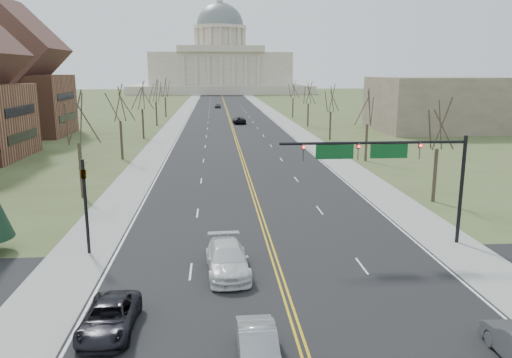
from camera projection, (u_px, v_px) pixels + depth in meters
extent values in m
cube|color=black|center=(229.00, 116.00, 126.27)|extent=(20.00, 380.00, 0.01)
cube|color=black|center=(287.00, 300.00, 25.00)|extent=(120.00, 14.00, 0.01)
cube|color=gray|center=(181.00, 116.00, 125.31)|extent=(4.00, 380.00, 0.03)
cube|color=gray|center=(276.00, 115.00, 127.23)|extent=(4.00, 380.00, 0.03)
cube|color=gold|center=(229.00, 116.00, 126.27)|extent=(0.42, 380.00, 0.01)
cube|color=silver|center=(190.00, 116.00, 125.48)|extent=(0.15, 380.00, 0.01)
cube|color=silver|center=(267.00, 116.00, 127.06)|extent=(0.15, 380.00, 0.01)
cube|color=beige|center=(221.00, 88.00, 262.17)|extent=(90.00, 60.00, 4.00)
cube|color=beige|center=(221.00, 69.00, 260.04)|extent=(70.00, 40.00, 16.00)
cube|color=beige|center=(221.00, 49.00, 238.05)|extent=(42.00, 3.00, 3.00)
cylinder|color=beige|center=(220.00, 41.00, 257.05)|extent=(24.00, 24.00, 12.00)
cylinder|color=beige|center=(220.00, 27.00, 255.60)|extent=(27.00, 27.00, 1.60)
ellipsoid|color=slate|center=(220.00, 26.00, 255.43)|extent=(24.00, 24.00, 22.80)
cylinder|color=black|center=(461.00, 190.00, 32.54)|extent=(0.24, 0.24, 7.20)
cylinder|color=black|center=(374.00, 143.00, 31.38)|extent=(12.00, 0.18, 0.18)
imported|color=black|center=(419.00, 151.00, 31.74)|extent=(0.35, 0.40, 1.10)
sphere|color=#FF0C0C|center=(421.00, 146.00, 31.52)|extent=(0.18, 0.18, 0.18)
imported|color=black|center=(358.00, 152.00, 31.42)|extent=(0.35, 0.40, 1.10)
sphere|color=#FF0C0C|center=(359.00, 146.00, 31.20)|extent=(0.18, 0.18, 0.18)
imported|color=black|center=(303.00, 152.00, 31.14)|extent=(0.35, 0.40, 1.10)
sphere|color=#FF0C0C|center=(304.00, 147.00, 30.91)|extent=(0.18, 0.18, 0.18)
cube|color=#0C4C1E|center=(389.00, 151.00, 31.58)|extent=(2.40, 0.12, 0.90)
cube|color=#0C4C1E|center=(335.00, 152.00, 31.30)|extent=(2.40, 0.12, 0.90)
cylinder|color=black|center=(86.00, 207.00, 30.74)|extent=(0.20, 0.20, 6.00)
imported|color=black|center=(83.00, 172.00, 30.28)|extent=(0.32, 0.36, 0.99)
cylinder|color=#33261E|center=(435.00, 175.00, 43.28)|extent=(0.32, 0.32, 4.68)
cylinder|color=#33261E|center=(81.00, 171.00, 44.65)|extent=(0.32, 0.32, 4.95)
cylinder|color=#33261E|center=(366.00, 143.00, 62.75)|extent=(0.32, 0.32, 4.68)
cylinder|color=#33261E|center=(122.00, 140.00, 64.13)|extent=(0.32, 0.32, 4.95)
cylinder|color=#33261E|center=(330.00, 126.00, 82.23)|extent=(0.32, 0.32, 4.68)
cylinder|color=#33261E|center=(143.00, 124.00, 83.60)|extent=(0.32, 0.32, 4.95)
cylinder|color=#33261E|center=(308.00, 115.00, 101.70)|extent=(0.32, 0.32, 4.68)
cylinder|color=#33261E|center=(156.00, 114.00, 103.08)|extent=(0.32, 0.32, 4.95)
cylinder|color=#33261E|center=(293.00, 108.00, 121.18)|extent=(0.32, 0.32, 4.68)
cylinder|color=#33261E|center=(166.00, 107.00, 122.55)|extent=(0.32, 0.32, 4.95)
cube|color=black|center=(23.00, 136.00, 64.96)|extent=(0.10, 9.80, 1.20)
cube|color=black|center=(20.00, 111.00, 64.25)|extent=(0.10, 9.80, 1.20)
cube|color=brown|center=(16.00, 106.00, 87.05)|extent=(17.00, 14.00, 10.50)
cube|color=#4B2C25|center=(11.00, 49.00, 85.02)|extent=(17.00, 14.28, 17.00)
cube|color=black|center=(68.00, 117.00, 88.18)|extent=(0.10, 9.80, 1.20)
cube|color=black|center=(66.00, 96.00, 87.40)|extent=(0.10, 9.80, 1.20)
cube|color=brown|center=(442.00, 104.00, 95.31)|extent=(25.00, 20.00, 10.00)
imported|color=gray|center=(258.00, 348.00, 19.33)|extent=(1.57, 4.34, 1.42)
imported|color=black|center=(109.00, 318.00, 21.80)|extent=(2.30, 4.83, 1.33)
imported|color=silver|center=(227.00, 259.00, 28.15)|extent=(2.63, 5.75, 1.63)
imported|color=black|center=(239.00, 120.00, 107.51)|extent=(2.82, 5.54, 1.50)
imported|color=#43464A|center=(218.00, 106.00, 152.74)|extent=(2.08, 4.18, 1.37)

